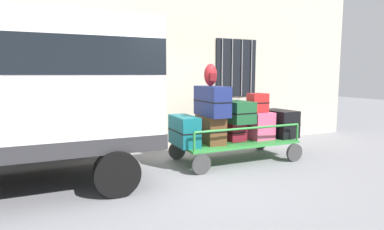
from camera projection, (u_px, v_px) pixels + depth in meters
ground_plane at (193, 173)px, 6.12m from camera, size 40.00×40.00×0.00m
building_wall at (154, 46)px, 7.82m from camera, size 12.00×0.37×5.00m
van at (11, 84)px, 5.10m from camera, size 4.43×2.23×2.72m
luggage_cart at (235, 144)px, 6.96m from camera, size 2.57×1.26×0.43m
cart_railing at (235, 126)px, 6.91m from camera, size 2.46×1.12×0.37m
suitcase_left_bottom at (184, 131)px, 6.46m from camera, size 0.41×0.87×0.59m
suitcase_midleft_bottom at (210, 129)px, 6.70m from camera, size 0.42×0.82×0.57m
suitcase_midleft_middle at (212, 101)px, 6.57m from camera, size 0.42×0.98×0.61m
suitcase_center_bottom at (235, 131)px, 6.94m from camera, size 0.42×0.40×0.40m
suitcase_center_middle at (236, 112)px, 6.85m from camera, size 0.53×0.81×0.45m
suitcase_midright_bottom at (257, 125)px, 7.18m from camera, size 0.54×0.69×0.59m
suitcase_midright_middle at (258, 103)px, 7.12m from camera, size 0.40×0.34×0.41m
suitcase_right_bottom at (279, 123)px, 7.41m from camera, size 0.57×0.88×0.60m
backpack at (211, 75)px, 6.48m from camera, size 0.27×0.22×0.44m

